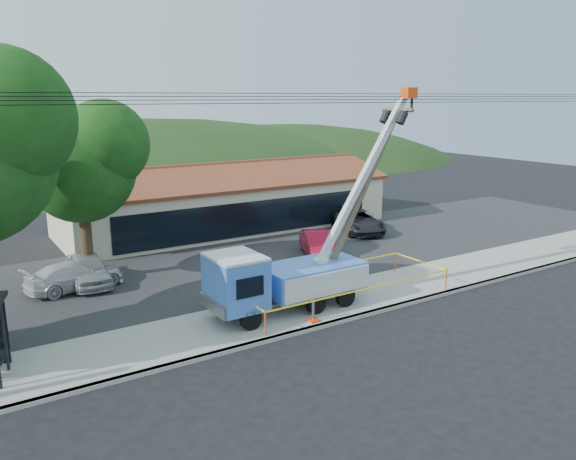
% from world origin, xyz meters
% --- Properties ---
extents(ground, '(120.00, 120.00, 0.00)m').
position_xyz_m(ground, '(0.00, 0.00, 0.00)').
color(ground, black).
rests_on(ground, ground).
extents(curb, '(60.00, 0.25, 0.15)m').
position_xyz_m(curb, '(0.00, 2.10, 0.07)').
color(curb, '#ACA8A1').
rests_on(curb, ground).
extents(sidewalk, '(60.00, 4.00, 0.15)m').
position_xyz_m(sidewalk, '(0.00, 4.00, 0.07)').
color(sidewalk, '#ACA8A1').
rests_on(sidewalk, ground).
extents(parking_lot, '(60.00, 12.00, 0.10)m').
position_xyz_m(parking_lot, '(0.00, 12.00, 0.05)').
color(parking_lot, '#28282B').
rests_on(parking_lot, ground).
extents(strip_mall, '(22.50, 8.53, 4.67)m').
position_xyz_m(strip_mall, '(4.00, 19.98, 1.88)').
color(strip_mall, beige).
rests_on(strip_mall, ground).
extents(tree_lot, '(6.30, 5.60, 8.94)m').
position_xyz_m(tree_lot, '(-7.00, 13.00, 6.21)').
color(tree_lot, '#332316').
rests_on(tree_lot, ground).
extents(hill_center, '(89.60, 64.00, 32.00)m').
position_xyz_m(hill_center, '(10.00, 55.00, 0.00)').
color(hill_center, '#1A3814').
rests_on(hill_center, ground).
extents(hill_east, '(72.80, 52.00, 26.00)m').
position_xyz_m(hill_east, '(30.00, 55.00, 0.00)').
color(hill_east, '#1A3814').
rests_on(hill_east, ground).
extents(utility_truck, '(10.17, 3.75, 9.28)m').
position_xyz_m(utility_truck, '(-1.05, 4.20, 1.67)').
color(utility_truck, black).
rests_on(utility_truck, ground).
extents(leaning_pole, '(5.16, 1.94, 9.19)m').
position_xyz_m(leaning_pole, '(3.28, 4.28, 5.15)').
color(leaning_pole, brown).
rests_on(leaning_pole, ground).
extents(caution_tape, '(9.92, 3.48, 1.01)m').
position_xyz_m(caution_tape, '(1.85, 4.04, 0.89)').
color(caution_tape, '#FF480D').
rests_on(caution_tape, ground).
extents(car_silver, '(1.97, 4.42, 1.48)m').
position_xyz_m(car_silver, '(-7.19, 12.40, 0.00)').
color(car_silver, '#ABADB2').
rests_on(car_silver, ground).
extents(car_red, '(3.12, 4.52, 1.41)m').
position_xyz_m(car_red, '(5.13, 10.41, 0.00)').
color(car_red, '#A6102A').
rests_on(car_red, ground).
extents(car_white, '(4.79, 2.57, 1.32)m').
position_xyz_m(car_white, '(-7.89, 11.96, 0.00)').
color(car_white, silver).
rests_on(car_white, ground).
extents(car_dark, '(3.94, 5.80, 1.47)m').
position_xyz_m(car_dark, '(10.88, 13.81, 0.00)').
color(car_dark, black).
rests_on(car_dark, ground).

